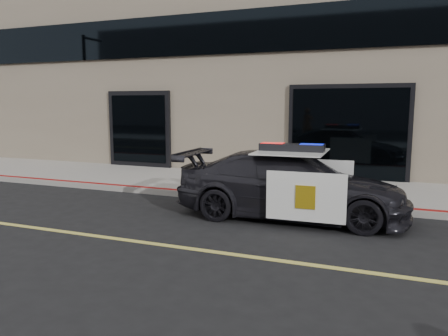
% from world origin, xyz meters
% --- Properties ---
extents(ground, '(120.00, 120.00, 0.00)m').
position_xyz_m(ground, '(0.00, 0.00, 0.00)').
color(ground, black).
rests_on(ground, ground).
extents(sidewalk_n, '(60.00, 3.50, 0.15)m').
position_xyz_m(sidewalk_n, '(0.00, 5.25, 0.07)').
color(sidewalk_n, gray).
rests_on(sidewalk_n, ground).
extents(police_car, '(2.32, 4.79, 1.52)m').
position_xyz_m(police_car, '(-1.63, 2.55, 0.68)').
color(police_car, black).
rests_on(police_car, ground).
extents(fire_hydrant, '(0.34, 0.47, 0.74)m').
position_xyz_m(fire_hydrant, '(-4.29, 3.99, 0.50)').
color(fire_hydrant, white).
rests_on(fire_hydrant, sidewalk_n).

